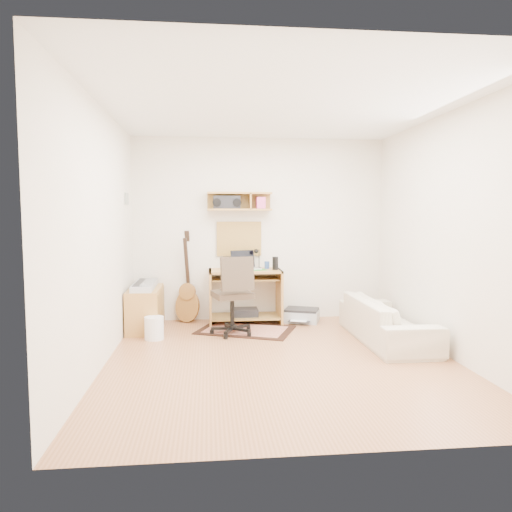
{
  "coord_description": "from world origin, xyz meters",
  "views": [
    {
      "loc": [
        -0.75,
        -4.83,
        1.52
      ],
      "look_at": [
        -0.15,
        1.05,
        1.0
      ],
      "focal_mm": 33.36,
      "sensor_mm": 36.0,
      "label": 1
    }
  ],
  "objects": [
    {
      "name": "task_chair",
      "position": [
        -0.45,
        1.11,
        0.51
      ],
      "size": [
        0.63,
        0.63,
        1.01
      ],
      "primitive_type": null,
      "rotation": [
        0.0,
        0.0,
        0.25
      ],
      "color": "#382C21",
      "rests_on": "floor"
    },
    {
      "name": "cork_board",
      "position": [
        -0.3,
        1.98,
        1.17
      ],
      "size": [
        0.64,
        0.03,
        0.49
      ],
      "primitive_type": "cube",
      "color": "tan",
      "rests_on": "back_wall"
    },
    {
      "name": "right_wall",
      "position": [
        1.8,
        0.0,
        1.3
      ],
      "size": [
        0.01,
        4.0,
        2.6
      ],
      "primitive_type": "cube",
      "color": "silver",
      "rests_on": "ground"
    },
    {
      "name": "cabinet",
      "position": [
        -1.58,
        1.5,
        0.28
      ],
      "size": [
        0.4,
        0.9,
        0.55
      ],
      "primitive_type": "cube",
      "color": "#BE8843",
      "rests_on": "floor"
    },
    {
      "name": "laptop",
      "position": [
        -0.22,
        1.71,
        0.88
      ],
      "size": [
        0.45,
        0.45,
        0.27
      ],
      "primitive_type": null,
      "rotation": [
        0.0,
        0.0,
        0.36
      ],
      "color": "silver",
      "rests_on": "desk"
    },
    {
      "name": "floor",
      "position": [
        0.0,
        0.0,
        -0.01
      ],
      "size": [
        3.6,
        4.0,
        0.01
      ],
      "primitive_type": "cube",
      "color": "#AB7047",
      "rests_on": "ground"
    },
    {
      "name": "wall_photo",
      "position": [
        -1.79,
        1.5,
        1.72
      ],
      "size": [
        0.02,
        0.2,
        0.15
      ],
      "primitive_type": "cube",
      "color": "#4C8CBF",
      "rests_on": "left_wall"
    },
    {
      "name": "sofa",
      "position": [
        1.38,
        0.59,
        0.34
      ],
      "size": [
        0.51,
        1.73,
        0.68
      ],
      "primitive_type": "imported",
      "rotation": [
        0.0,
        0.0,
        1.57
      ],
      "color": "beige",
      "rests_on": "floor"
    },
    {
      "name": "speaker",
      "position": [
        0.18,
        1.68,
        0.84
      ],
      "size": [
        0.08,
        0.08,
        0.18
      ],
      "primitive_type": "cylinder",
      "color": "black",
      "rests_on": "desk"
    },
    {
      "name": "waste_basket",
      "position": [
        -1.41,
        0.95,
        0.14
      ],
      "size": [
        0.3,
        0.3,
        0.28
      ],
      "primitive_type": "cylinder",
      "rotation": [
        0.0,
        0.0,
        -0.36
      ],
      "color": "white",
      "rests_on": "floor"
    },
    {
      "name": "boombox",
      "position": [
        -0.48,
        1.87,
        1.68
      ],
      "size": [
        0.37,
        0.17,
        0.19
      ],
      "primitive_type": "cube",
      "color": "black",
      "rests_on": "wall_shelf"
    },
    {
      "name": "desk_lamp",
      "position": [
        -0.02,
        1.87,
        0.89
      ],
      "size": [
        0.09,
        0.09,
        0.28
      ],
      "primitive_type": null,
      "color": "black",
      "rests_on": "desk"
    },
    {
      "name": "back_wall",
      "position": [
        0.0,
        2.0,
        1.3
      ],
      "size": [
        3.6,
        0.01,
        2.6
      ],
      "primitive_type": "cube",
      "color": "silver",
      "rests_on": "ground"
    },
    {
      "name": "desk",
      "position": [
        -0.23,
        1.73,
        0.38
      ],
      "size": [
        1.0,
        0.55,
        0.75
      ],
      "primitive_type": null,
      "color": "#BE8843",
      "rests_on": "floor"
    },
    {
      "name": "left_wall",
      "position": [
        -1.8,
        0.0,
        1.3
      ],
      "size": [
        0.01,
        4.0,
        2.6
      ],
      "primitive_type": "cube",
      "color": "silver",
      "rests_on": "ground"
    },
    {
      "name": "wall_shelf",
      "position": [
        -0.3,
        1.88,
        1.7
      ],
      "size": [
        0.9,
        0.25,
        0.26
      ],
      "primitive_type": "cube",
      "color": "#BE8843",
      "rests_on": "back_wall"
    },
    {
      "name": "printer",
      "position": [
        0.57,
        1.71,
        0.09
      ],
      "size": [
        0.57,
        0.51,
        0.18
      ],
      "primitive_type": "cube",
      "rotation": [
        0.0,
        0.0,
        -0.35
      ],
      "color": "#A5A8AA",
      "rests_on": "floor"
    },
    {
      "name": "rug",
      "position": [
        -0.26,
        1.28,
        0.01
      ],
      "size": [
        1.4,
        1.18,
        0.02
      ],
      "primitive_type": "cube",
      "rotation": [
        0.0,
        0.0,
        -0.39
      ],
      "color": "#D4B08E",
      "rests_on": "floor"
    },
    {
      "name": "guitar",
      "position": [
        -1.04,
        1.86,
        0.65
      ],
      "size": [
        0.4,
        0.32,
        1.3
      ],
      "primitive_type": null,
      "rotation": [
        0.0,
        0.0,
        -0.34
      ],
      "color": "olive",
      "rests_on": "floor"
    },
    {
      "name": "music_keyboard",
      "position": [
        -1.58,
        1.5,
        0.59
      ],
      "size": [
        0.27,
        0.85,
        0.07
      ],
      "primitive_type": "cube",
      "color": "#B2B5BA",
      "rests_on": "cabinet"
    },
    {
      "name": "ceiling",
      "position": [
        0.0,
        0.0,
        2.6
      ],
      "size": [
        3.6,
        4.0,
        0.01
      ],
      "primitive_type": "cube",
      "color": "white",
      "rests_on": "ground"
    },
    {
      "name": "pencil_cup",
      "position": [
        0.09,
        1.83,
        0.8
      ],
      "size": [
        0.07,
        0.07,
        0.1
      ],
      "primitive_type": "cylinder",
      "color": "#2F4D8D",
      "rests_on": "desk"
    }
  ]
}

